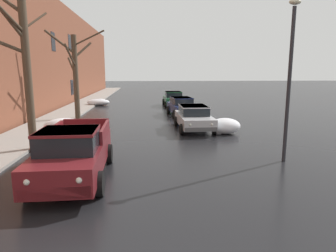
% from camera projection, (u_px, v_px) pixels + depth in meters
% --- Properties ---
extents(left_sidewalk_slab, '(2.75, 80.00, 0.12)m').
position_uv_depth(left_sidewalk_slab, '(52.00, 121.00, 20.41)').
color(left_sidewalk_slab, gray).
rests_on(left_sidewalk_slab, ground).
extents(brick_townhouse_facade, '(0.63, 80.00, 9.97)m').
position_uv_depth(brick_townhouse_facade, '(17.00, 47.00, 19.39)').
color(brick_townhouse_facade, brown).
rests_on(brick_townhouse_facade, ground).
extents(snow_bank_near_corner_left, '(2.31, 1.22, 0.89)m').
position_uv_depth(snow_bank_near_corner_left, '(65.00, 127.00, 16.57)').
color(snow_bank_near_corner_left, white).
rests_on(snow_bank_near_corner_left, ground).
extents(snow_bank_along_left_kerb, '(1.74, 1.34, 0.87)m').
position_uv_depth(snow_bank_along_left_kerb, '(225.00, 126.00, 16.72)').
color(snow_bank_along_left_kerb, white).
rests_on(snow_bank_along_left_kerb, ground).
extents(snow_bank_mid_block_left, '(2.23, 1.33, 0.70)m').
position_uv_depth(snow_bank_mid_block_left, '(99.00, 102.00, 30.24)').
color(snow_bank_mid_block_left, white).
rests_on(snow_bank_mid_block_left, ground).
extents(bare_tree_second_along_sidewalk, '(2.37, 3.04, 7.05)m').
position_uv_depth(bare_tree_second_along_sidewalk, '(23.00, 62.00, 12.32)').
color(bare_tree_second_along_sidewalk, '#4C3D2D').
rests_on(bare_tree_second_along_sidewalk, ground).
extents(bare_tree_mid_block, '(3.76, 3.07, 6.20)m').
position_uv_depth(bare_tree_mid_block, '(75.00, 72.00, 20.97)').
color(bare_tree_mid_block, '#4C3D2D').
rests_on(bare_tree_mid_block, ground).
extents(pickup_truck_maroon_approaching_near_lane, '(2.25, 5.29, 1.76)m').
position_uv_depth(pickup_truck_maroon_approaching_near_lane, '(74.00, 153.00, 9.60)').
color(pickup_truck_maroon_approaching_near_lane, maroon).
rests_on(pickup_truck_maroon_approaching_near_lane, ground).
extents(sedan_silver_parked_kerbside_close, '(2.06, 4.44, 1.42)m').
position_uv_depth(sedan_silver_parked_kerbside_close, '(194.00, 117.00, 17.89)').
color(sedan_silver_parked_kerbside_close, '#B7B7BC').
rests_on(sedan_silver_parked_kerbside_close, ground).
extents(sedan_darkblue_parked_kerbside_mid, '(2.19, 4.43, 1.42)m').
position_uv_depth(sedan_darkblue_parked_kerbside_mid, '(182.00, 106.00, 23.44)').
color(sedan_darkblue_parked_kerbside_mid, navy).
rests_on(sedan_darkblue_parked_kerbside_mid, ground).
extents(sedan_green_parked_far_down_block, '(2.05, 4.10, 1.42)m').
position_uv_depth(sedan_green_parked_far_down_block, '(173.00, 98.00, 29.74)').
color(sedan_green_parked_far_down_block, '#1E5633').
rests_on(sedan_green_parked_far_down_block, ground).
extents(street_lamp_post, '(0.44, 0.24, 5.97)m').
position_uv_depth(street_lamp_post, '(290.00, 74.00, 11.10)').
color(street_lamp_post, '#28282D').
rests_on(street_lamp_post, ground).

